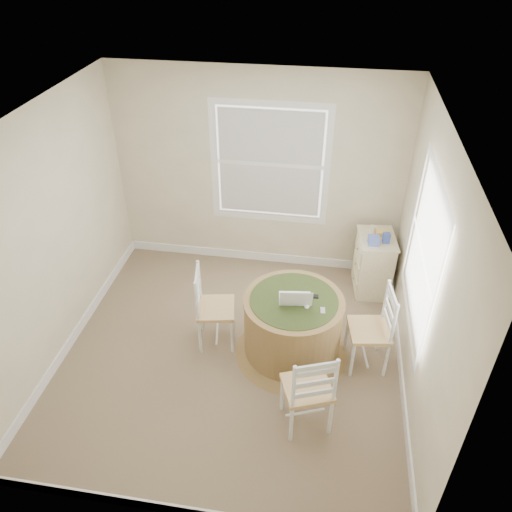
# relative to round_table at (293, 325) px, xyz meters

# --- Properties ---
(room) EXTENTS (3.64, 3.64, 2.64)m
(room) POSITION_rel_round_table_xyz_m (-0.47, 0.04, 0.89)
(room) COLOR #7C694F
(room) RESTS_ON ground
(round_table) EXTENTS (1.22, 1.22, 0.75)m
(round_table) POSITION_rel_round_table_xyz_m (0.00, 0.00, 0.00)
(round_table) COLOR olive
(round_table) RESTS_ON ground
(chair_left) EXTENTS (0.47, 0.49, 0.95)m
(chair_left) POSITION_rel_round_table_xyz_m (-0.84, 0.05, 0.07)
(chair_left) COLOR white
(chair_left) RESTS_ON ground
(chair_near) EXTENTS (0.53, 0.52, 0.95)m
(chair_near) POSITION_rel_round_table_xyz_m (0.22, -0.87, 0.07)
(chair_near) COLOR white
(chair_near) RESTS_ON ground
(chair_right) EXTENTS (0.46, 0.48, 0.95)m
(chair_right) POSITION_rel_round_table_xyz_m (0.78, -0.03, 0.07)
(chair_right) COLOR white
(chair_right) RESTS_ON ground
(laptop) EXTENTS (0.36, 0.32, 0.23)m
(laptop) POSITION_rel_round_table_xyz_m (0.01, -0.02, 0.37)
(laptop) COLOR white
(laptop) RESTS_ON round_table
(mouse) EXTENTS (0.07, 0.10, 0.03)m
(mouse) POSITION_rel_round_table_xyz_m (0.13, -0.07, 0.35)
(mouse) COLOR white
(mouse) RESTS_ON round_table
(phone) EXTENTS (0.05, 0.09, 0.02)m
(phone) POSITION_rel_round_table_xyz_m (0.30, -0.12, 0.34)
(phone) COLOR #B7BABF
(phone) RESTS_ON round_table
(keys) EXTENTS (0.06, 0.05, 0.02)m
(keys) POSITION_rel_round_table_xyz_m (0.21, 0.08, 0.34)
(keys) COLOR black
(keys) RESTS_ON round_table
(corner_chest) EXTENTS (0.49, 0.62, 0.77)m
(corner_chest) POSITION_rel_round_table_xyz_m (0.87, 1.26, -0.02)
(corner_chest) COLOR beige
(corner_chest) RESTS_ON ground
(tissue_box) EXTENTS (0.13, 0.13, 0.10)m
(tissue_box) POSITION_rel_round_table_xyz_m (0.82, 1.12, 0.42)
(tissue_box) COLOR #5B6CD1
(tissue_box) RESTS_ON corner_chest
(box_yellow) EXTENTS (0.16, 0.12, 0.06)m
(box_yellow) POSITION_rel_round_table_xyz_m (0.93, 1.33, 0.40)
(box_yellow) COLOR #F1BE55
(box_yellow) RESTS_ON corner_chest
(box_blue) EXTENTS (0.09, 0.09, 0.12)m
(box_blue) POSITION_rel_round_table_xyz_m (0.96, 1.18, 0.43)
(box_blue) COLOR #384EA9
(box_blue) RESTS_ON corner_chest
(cup_cream) EXTENTS (0.07, 0.07, 0.09)m
(cup_cream) POSITION_rel_round_table_xyz_m (0.81, 1.38, 0.41)
(cup_cream) COLOR beige
(cup_cream) RESTS_ON corner_chest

